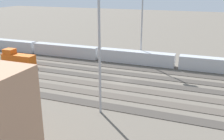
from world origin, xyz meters
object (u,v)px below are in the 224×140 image
Objects in this scene: train_on_track_0 at (99,54)px; light_mast_1 at (99,11)px; train_on_track_3 at (18,60)px; light_mast_0 at (143,4)px.

train_on_track_0 is 39.29m from light_mast_1.
train_on_track_3 is at bearing 38.24° from train_on_track_0.
light_mast_0 is (-32.07, -17.01, 15.22)m from train_on_track_3.
train_on_track_0 is 3.25× the size of light_mast_1.
light_mast_1 reaches higher than train_on_track_3.
train_on_track_0 is at bearing -141.76° from train_on_track_3.
light_mast_1 is (-1.44, 34.61, 1.13)m from light_mast_0.
light_mast_0 is at bearing -87.62° from light_mast_1.
light_mast_1 reaches higher than train_on_track_0.
train_on_track_3 is 41.22m from light_mast_1.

